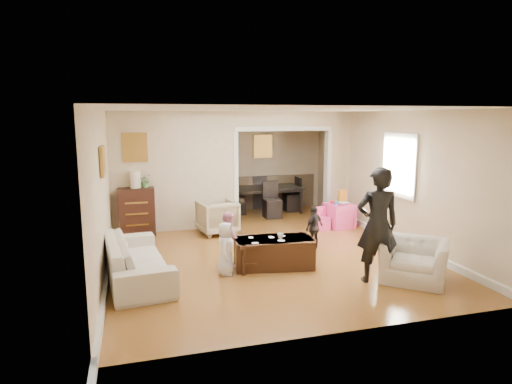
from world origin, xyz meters
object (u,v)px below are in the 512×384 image
object	(u,v)px
armchair_back	(217,217)
play_table	(339,216)
child_kneel_b	(229,238)
dresser	(137,212)
coffee_cup	(280,236)
child_kneel_a	(226,249)
armchair_front	(414,260)
adult_person	(377,225)
child_toddler	(314,227)
dining_table	(265,200)
table_lamp	(135,179)
coffee_table	(274,252)
cyan_cup	(336,203)
sofa	(136,259)

from	to	relation	value
armchair_back	play_table	xyz separation A→B (m)	(2.75, -0.24, -0.08)
play_table	child_kneel_b	distance (m)	3.47
dresser	coffee_cup	world-z (taller)	dresser
dresser	child_kneel_a	world-z (taller)	dresser
child_kneel_b	armchair_front	bearing A→B (deg)	-130.40
adult_person	child_toddler	bearing A→B (deg)	-72.73
dining_table	armchair_front	bearing A→B (deg)	-80.62
play_table	child_toddler	distance (m)	1.82
table_lamp	coffee_table	xyz separation A→B (m)	(2.17, -2.65, -0.96)
child_kneel_b	armchair_back	bearing A→B (deg)	-15.75
table_lamp	cyan_cup	bearing A→B (deg)	-7.70
coffee_table	child_kneel_b	world-z (taller)	child_kneel_b
child_kneel_b	table_lamp	bearing A→B (deg)	21.61
adult_person	child_kneel_a	size ratio (longest dim) A/B	2.07
armchair_back	child_kneel_a	size ratio (longest dim) A/B	0.91
dining_table	coffee_cup	bearing A→B (deg)	-102.42
armchair_front	child_toddler	bearing A→B (deg)	153.32
child_toddler	armchair_front	bearing A→B (deg)	82.49
coffee_cup	coffee_table	bearing A→B (deg)	153.43
armchair_front	coffee_table	distance (m)	2.21
dresser	dining_table	world-z (taller)	dresser
dining_table	play_table	bearing A→B (deg)	-58.50
child_kneel_a	child_toddler	xyz separation A→B (m)	(1.90, 0.90, -0.01)
armchair_front	play_table	world-z (taller)	armchair_front
dining_table	child_kneel_a	size ratio (longest dim) A/B	2.25
armchair_back	dining_table	bearing A→B (deg)	-142.61
dining_table	child_toddler	bearing A→B (deg)	-89.61
table_lamp	play_table	world-z (taller)	table_lamp
sofa	child_kneel_a	bearing A→B (deg)	-104.47
coffee_table	play_table	distance (m)	3.09
child_kneel_a	table_lamp	bearing A→B (deg)	44.82
adult_person	child_kneel_a	world-z (taller)	adult_person
dining_table	child_toddler	distance (m)	3.34
coffee_cup	adult_person	bearing A→B (deg)	-40.23
table_lamp	coffee_table	size ratio (longest dim) A/B	0.28
armchair_back	cyan_cup	size ratio (longest dim) A/B	9.72
dresser	coffee_table	size ratio (longest dim) A/B	0.79
coffee_table	cyan_cup	world-z (taller)	cyan_cup
cyan_cup	child_kneel_b	distance (m)	3.35
dining_table	child_kneel_a	bearing A→B (deg)	-113.58
play_table	child_toddler	world-z (taller)	child_toddler
child_kneel_b	play_table	bearing A→B (deg)	-68.67
play_table	child_kneel_a	xyz separation A→B (m)	(-3.09, -2.27, 0.16)
dining_table	adult_person	distance (m)	5.17
coffee_table	play_table	world-z (taller)	play_table
coffee_cup	play_table	world-z (taller)	coffee_cup
coffee_table	adult_person	distance (m)	1.78
armchair_back	coffee_cup	bearing A→B (deg)	94.04
dresser	dining_table	size ratio (longest dim) A/B	0.53
armchair_front	dining_table	bearing A→B (deg)	138.93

